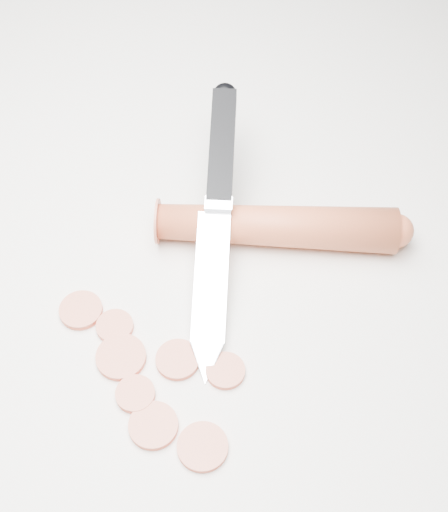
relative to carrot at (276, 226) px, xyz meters
The scene contains 11 objects.
ground 0.10m from the carrot, 105.41° to the right, with size 2.40×2.40×0.00m, color silver.
carrot is the anchor object (origin of this frame).
carrot_slice_0 0.18m from the carrot, 120.97° to the right, with size 0.04×0.04×0.01m, color #CA6246.
carrot_slice_1 0.19m from the carrot, 92.70° to the right, with size 0.03×0.03×0.01m, color #CA6246.
carrot_slice_2 0.14m from the carrot, 89.89° to the right, with size 0.03×0.03×0.01m, color #CA6246.
carrot_slice_3 0.20m from the carrot, 84.81° to the right, with size 0.04×0.04×0.01m, color #CA6246.
carrot_slice_4 0.20m from the carrot, 73.19° to the right, with size 0.04×0.04×0.01m, color #CA6246.
carrot_slice_5 0.17m from the carrot, 102.70° to the right, with size 0.04×0.04×0.01m, color #CA6246.
carrot_slice_6 0.16m from the carrot, 111.77° to the right, with size 0.03×0.03×0.01m, color #CA6246.
carrot_slice_7 0.14m from the carrot, 74.33° to the right, with size 0.03×0.03×0.01m, color #CA6246.
kitchen_knife 0.05m from the carrot, 134.75° to the right, with size 0.16×0.24×0.08m, color silver, non-canonical shape.
Camera 1 is at (0.20, -0.23, 0.50)m, focal length 50.00 mm.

